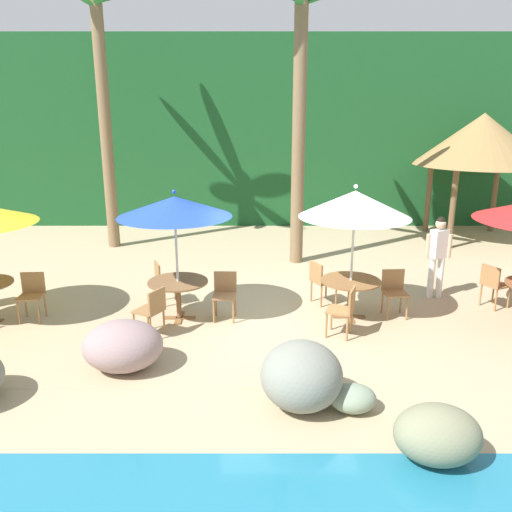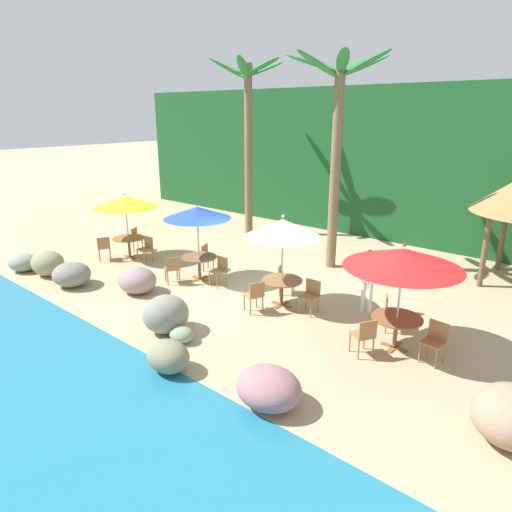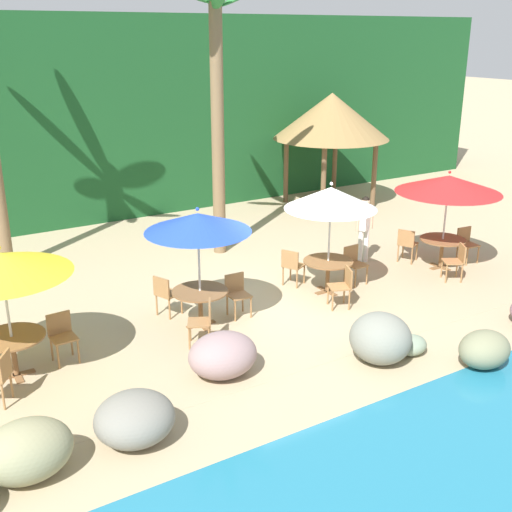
# 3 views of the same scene
# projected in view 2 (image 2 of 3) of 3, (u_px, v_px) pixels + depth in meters

# --- Properties ---
(ground_plane) EXTENTS (120.00, 120.00, 0.00)m
(ground_plane) POSITION_uv_depth(u_px,v_px,m) (251.00, 294.00, 13.04)
(ground_plane) COLOR tan
(terrace_deck) EXTENTS (18.00, 5.20, 0.01)m
(terrace_deck) POSITION_uv_depth(u_px,v_px,m) (251.00, 294.00, 13.04)
(terrace_deck) COLOR tan
(terrace_deck) RESTS_ON ground
(foliage_backdrop) EXTENTS (28.00, 2.40, 6.00)m
(foliage_backdrop) POSITION_uv_depth(u_px,v_px,m) (394.00, 163.00, 18.65)
(foliage_backdrop) COLOR #194C23
(foliage_backdrop) RESTS_ON ground
(rock_seawall) EXTENTS (15.73, 3.22, 0.93)m
(rock_seawall) POSITION_uv_depth(u_px,v_px,m) (182.00, 318.00, 10.65)
(rock_seawall) COLOR gray
(rock_seawall) RESTS_ON ground
(umbrella_yellow) EXTENTS (2.23, 2.23, 2.32)m
(umbrella_yellow) POSITION_uv_depth(u_px,v_px,m) (125.00, 202.00, 15.73)
(umbrella_yellow) COLOR silver
(umbrella_yellow) RESTS_ON ground
(dining_table_yellow) EXTENTS (1.10, 1.10, 0.74)m
(dining_table_yellow) POSITION_uv_depth(u_px,v_px,m) (129.00, 241.00, 16.16)
(dining_table_yellow) COLOR brown
(dining_table_yellow) RESTS_ON ground
(chair_yellow_seaward) EXTENTS (0.44, 0.45, 0.87)m
(chair_yellow_seaward) POSITION_uv_depth(u_px,v_px,m) (146.00, 247.00, 15.76)
(chair_yellow_seaward) COLOR #9E7042
(chair_yellow_seaward) RESTS_ON ground
(chair_yellow_inland) EXTENTS (0.58, 0.57, 0.87)m
(chair_yellow_inland) POSITION_uv_depth(u_px,v_px,m) (137.00, 237.00, 17.00)
(chair_yellow_inland) COLOR #9E7042
(chair_yellow_inland) RESTS_ON ground
(chair_yellow_left) EXTENTS (0.58, 0.58, 0.87)m
(chair_yellow_left) POSITION_uv_depth(u_px,v_px,m) (104.00, 247.00, 15.85)
(chair_yellow_left) COLOR #9E7042
(chair_yellow_left) RESTS_ON ground
(umbrella_blue) EXTENTS (2.03, 2.03, 2.42)m
(umbrella_blue) POSITION_uv_depth(u_px,v_px,m) (197.00, 213.00, 13.60)
(umbrella_blue) COLOR silver
(umbrella_blue) RESTS_ON ground
(dining_table_blue) EXTENTS (1.10, 1.10, 0.74)m
(dining_table_blue) POSITION_uv_depth(u_px,v_px,m) (199.00, 260.00, 14.05)
(dining_table_blue) COLOR brown
(dining_table_blue) RESTS_ON ground
(chair_blue_seaward) EXTENTS (0.44, 0.45, 0.87)m
(chair_blue_seaward) POSITION_uv_depth(u_px,v_px,m) (220.00, 269.00, 13.59)
(chair_blue_seaward) COLOR #9E7042
(chair_blue_seaward) RESTS_ON ground
(chair_blue_inland) EXTENTS (0.55, 0.55, 0.87)m
(chair_blue_inland) POSITION_uv_depth(u_px,v_px,m) (208.00, 255.00, 14.88)
(chair_blue_inland) COLOR #9E7042
(chair_blue_inland) RESTS_ON ground
(chair_blue_left) EXTENTS (0.58, 0.57, 0.87)m
(chair_blue_left) POSITION_uv_depth(u_px,v_px,m) (173.00, 268.00, 13.71)
(chair_blue_left) COLOR #9E7042
(chair_blue_left) RESTS_ON ground
(umbrella_white) EXTENTS (1.99, 1.99, 2.50)m
(umbrella_white) POSITION_uv_depth(u_px,v_px,m) (283.00, 228.00, 11.66)
(umbrella_white) COLOR silver
(umbrella_white) RESTS_ON ground
(dining_table_white) EXTENTS (1.10, 1.10, 0.74)m
(dining_table_white) POSITION_uv_depth(u_px,v_px,m) (282.00, 284.00, 12.13)
(dining_table_white) COLOR brown
(dining_table_white) RESTS_ON ground
(chair_white_seaward) EXTENTS (0.44, 0.45, 0.87)m
(chair_white_seaward) POSITION_uv_depth(u_px,v_px,m) (311.00, 294.00, 11.73)
(chair_white_seaward) COLOR #9E7042
(chair_white_seaward) RESTS_ON ground
(chair_white_inland) EXTENTS (0.57, 0.57, 0.87)m
(chair_white_inland) POSITION_uv_depth(u_px,v_px,m) (284.00, 277.00, 12.97)
(chair_white_inland) COLOR #9E7042
(chair_white_inland) RESTS_ON ground
(chair_white_left) EXTENTS (0.55, 0.55, 0.87)m
(chair_white_left) POSITION_uv_depth(u_px,v_px,m) (255.00, 294.00, 11.71)
(chair_white_left) COLOR #9E7042
(chair_white_left) RESTS_ON ground
(umbrella_red) EXTENTS (2.49, 2.49, 2.42)m
(umbrella_red) POSITION_uv_depth(u_px,v_px,m) (403.00, 258.00, 9.46)
(umbrella_red) COLOR silver
(umbrella_red) RESTS_ON ground
(dining_table_red) EXTENTS (1.10, 1.10, 0.74)m
(dining_table_red) POSITION_uv_depth(u_px,v_px,m) (397.00, 323.00, 9.91)
(dining_table_red) COLOR brown
(dining_table_red) RESTS_ON ground
(chair_red_seaward) EXTENTS (0.46, 0.47, 0.87)m
(chair_red_seaward) POSITION_uv_depth(u_px,v_px,m) (435.00, 339.00, 9.41)
(chair_red_seaward) COLOR #9E7042
(chair_red_seaward) RESTS_ON ground
(chair_red_inland) EXTENTS (0.57, 0.57, 0.87)m
(chair_red_inland) POSITION_uv_depth(u_px,v_px,m) (391.00, 311.00, 10.75)
(chair_red_inland) COLOR #9E7042
(chair_red_inland) RESTS_ON ground
(chair_red_left) EXTENTS (0.58, 0.58, 0.87)m
(chair_red_left) POSITION_uv_depth(u_px,v_px,m) (365.00, 335.00, 9.59)
(chair_red_left) COLOR #9E7042
(chair_red_left) RESTS_ON ground
(palm_tree_nearest) EXTENTS (3.19, 2.97, 6.99)m
(palm_tree_nearest) POSITION_uv_depth(u_px,v_px,m) (248.00, 122.00, 18.27)
(palm_tree_nearest) COLOR brown
(palm_tree_nearest) RESTS_ON ground
(palm_tree_second) EXTENTS (3.22, 3.25, 6.71)m
(palm_tree_second) POSITION_uv_depth(u_px,v_px,m) (337.00, 126.00, 14.02)
(palm_tree_second) COLOR brown
(palm_tree_second) RESTS_ON ground
(waiter_in_white) EXTENTS (0.52, 0.33, 1.70)m
(waiter_in_white) POSITION_uv_depth(u_px,v_px,m) (368.00, 277.00, 11.59)
(waiter_in_white) COLOR white
(waiter_in_white) RESTS_ON ground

